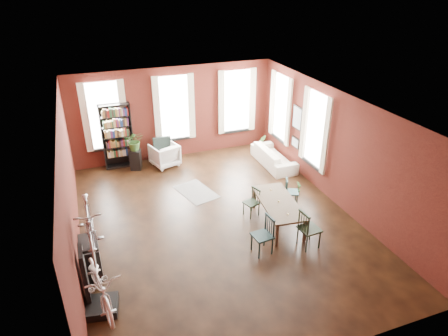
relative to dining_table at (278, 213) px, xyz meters
name	(u,v)px	position (x,y,z in m)	size (l,w,h in m)	color
room	(218,138)	(-1.21, 1.23, 1.81)	(9.00, 9.04, 3.22)	black
dining_table	(278,213)	(0.00, 0.00, 0.00)	(0.88, 1.94, 0.66)	brown
dining_chair_a	(262,236)	(-0.90, -0.95, 0.14)	(0.44, 0.44, 0.95)	#173132
dining_chair_b	(251,203)	(-0.50, 0.60, 0.06)	(0.36, 0.36, 0.79)	#1C2E1B
dining_chair_c	(309,229)	(0.26, -1.12, 0.17)	(0.46, 0.46, 1.00)	black
dining_chair_d	(292,192)	(0.80, 0.72, 0.07)	(0.37, 0.37, 0.80)	#1A3A39
bookshelf	(117,136)	(-3.46, 4.92, 0.77)	(1.00, 0.32, 2.20)	black
white_armchair	(164,154)	(-2.02, 4.47, 0.10)	(0.83, 0.78, 0.85)	white
cream_sofa	(274,154)	(1.49, 3.22, 0.08)	(2.08, 0.61, 0.81)	beige
striped_rug	(196,192)	(-1.56, 2.32, -0.33)	(0.87, 1.39, 0.01)	black
bike_trainer	(102,307)	(-4.64, -1.51, -0.24)	(0.60, 0.60, 0.17)	black
bike_wall_rack	(85,277)	(-4.86, -1.18, 0.32)	(0.16, 0.60, 1.30)	black
console_table	(91,258)	(-4.74, -0.28, 0.07)	(0.40, 0.80, 0.80)	black
plant_stand	(136,160)	(-3.00, 4.52, 0.01)	(0.34, 0.34, 0.68)	black
plant_by_sofa	(260,149)	(1.47, 4.25, -0.17)	(0.40, 0.72, 0.32)	#315D25
plant_small	(298,191)	(1.30, 1.19, -0.26)	(0.21, 0.39, 0.14)	#245120
bicycle_floor	(97,266)	(-4.61, -1.50, 0.77)	(0.64, 0.97, 1.84)	silver
bicycle_hung	(87,211)	(-4.61, -1.18, 1.80)	(0.47, 1.00, 1.66)	#A5A8AD
plant_on_stand	(135,143)	(-2.96, 4.55, 0.61)	(0.60, 0.66, 0.52)	#376327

